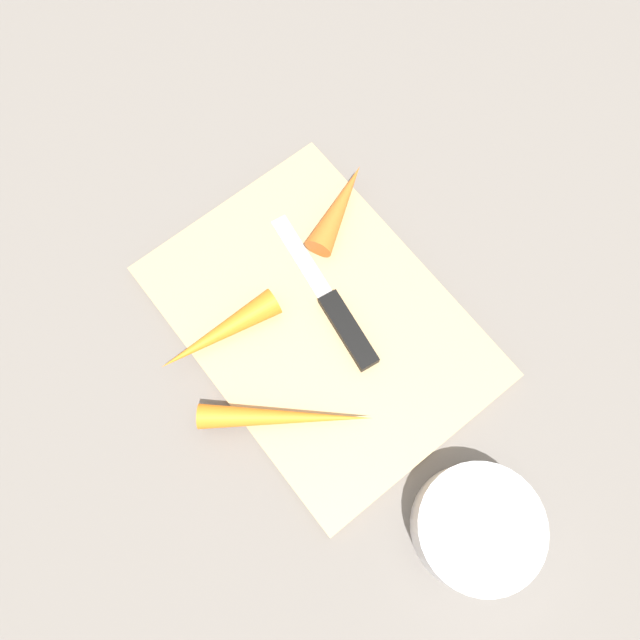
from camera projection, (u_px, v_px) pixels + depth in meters
ground_plane at (320, 323)px, 0.67m from camera, size 1.40×1.40×0.00m
cutting_board at (320, 322)px, 0.66m from camera, size 0.36×0.26×0.01m
knife at (342, 320)px, 0.65m from camera, size 0.20×0.05×0.01m
carrot_longest at (286, 417)px, 0.61m from camera, size 0.13×0.15×0.03m
carrot_shortest at (339, 207)px, 0.68m from camera, size 0.08×0.12×0.03m
carrot_medium at (219, 333)px, 0.64m from camera, size 0.04×0.14×0.03m
small_bowl at (476, 527)px, 0.58m from camera, size 0.12×0.12×0.05m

